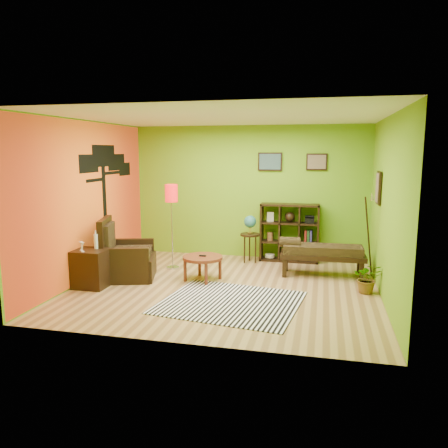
% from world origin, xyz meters
% --- Properties ---
extents(ground, '(5.00, 5.00, 0.00)m').
position_xyz_m(ground, '(0.00, 0.00, 0.00)').
color(ground, tan).
rests_on(ground, ground).
extents(room_shell, '(5.04, 4.54, 2.82)m').
position_xyz_m(room_shell, '(-0.09, 0.01, 1.80)').
color(room_shell, '#6CA818').
rests_on(room_shell, ground).
extents(zebra_rug, '(2.24, 2.01, 0.01)m').
position_xyz_m(zebra_rug, '(0.25, -0.74, 0.01)').
color(zebra_rug, white).
rests_on(zebra_rug, ground).
extents(coffee_table, '(0.71, 0.71, 0.46)m').
position_xyz_m(coffee_table, '(-0.48, 0.31, 0.37)').
color(coffee_table, maroon).
rests_on(coffee_table, ground).
extents(armchair, '(1.11, 1.10, 1.09)m').
position_xyz_m(armchair, '(-1.88, 0.13, 0.33)').
color(armchair, black).
rests_on(armchair, ground).
extents(side_cabinet, '(0.54, 0.49, 0.95)m').
position_xyz_m(side_cabinet, '(-2.20, -0.49, 0.32)').
color(side_cabinet, black).
rests_on(side_cabinet, ground).
extents(floor_lamp, '(0.25, 0.25, 1.64)m').
position_xyz_m(floor_lamp, '(-1.27, 0.94, 1.33)').
color(floor_lamp, silver).
rests_on(floor_lamp, ground).
extents(globe_table, '(0.40, 0.40, 0.97)m').
position_xyz_m(globe_table, '(0.12, 1.74, 0.74)').
color(globe_table, black).
rests_on(globe_table, ground).
extents(cube_shelf, '(1.20, 0.35, 1.20)m').
position_xyz_m(cube_shelf, '(0.91, 2.03, 0.60)').
color(cube_shelf, black).
rests_on(cube_shelf, ground).
extents(bench, '(1.55, 0.58, 0.70)m').
position_xyz_m(bench, '(1.54, 1.05, 0.45)').
color(bench, black).
rests_on(bench, ground).
extents(potted_plant, '(0.46, 0.51, 0.39)m').
position_xyz_m(potted_plant, '(2.30, 0.21, 0.19)').
color(potted_plant, '#26661E').
rests_on(potted_plant, ground).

